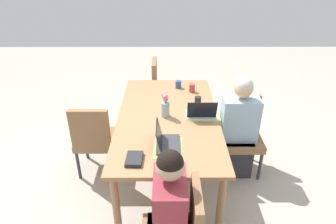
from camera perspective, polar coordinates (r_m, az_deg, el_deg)
ground_plane at (r=3.74m, az=-0.00°, el=-10.75°), size 10.00×10.00×0.00m
dining_table at (r=3.35m, az=-0.00°, el=-1.82°), size 2.00×1.09×0.75m
chair_far_left_near at (r=3.63m, az=13.63°, el=-3.40°), size 0.44×0.44×0.90m
person_far_left_near at (r=3.54m, az=12.98°, el=-3.69°), size 0.36×0.40×1.19m
person_head_right_left_mid at (r=2.48m, az=0.33°, el=-20.00°), size 0.40×0.36×1.19m
chair_near_left_far at (r=3.52m, az=-13.74°, el=-4.52°), size 0.44×0.44×0.90m
chair_head_left_right_near at (r=4.64m, az=-1.08°, el=4.91°), size 0.44×0.44×0.90m
flower_vase at (r=3.25m, az=-0.52°, el=1.21°), size 0.09×0.09×0.28m
placemat_far_left_near at (r=3.35m, az=6.59°, el=-0.64°), size 0.26×0.36×0.00m
placemat_head_right_left_mid at (r=2.82m, az=0.13°, el=-6.71°), size 0.37×0.28×0.00m
laptop_head_right_left_mid at (r=2.82m, az=-0.43°, el=-5.54°), size 0.32×0.22×0.21m
laptop_far_left_near at (r=3.30m, az=6.24°, el=-0.24°), size 0.22×0.32×0.21m
coffee_mug_near_left at (r=3.96m, az=1.95°, el=5.20°), size 0.07×0.07×0.10m
coffee_mug_near_right at (r=3.58m, az=5.63°, el=2.25°), size 0.08×0.08×0.08m
coffee_mug_centre_left at (r=3.86m, az=4.52°, el=4.50°), size 0.07×0.07×0.10m
book_red_cover at (r=2.67m, az=-6.36°, el=-8.76°), size 0.21×0.15×0.03m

